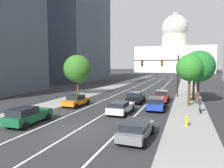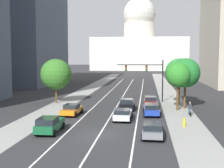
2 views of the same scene
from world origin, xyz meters
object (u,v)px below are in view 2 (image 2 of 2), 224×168
Objects in this scene: capitol_building at (139,45)px; car_green at (49,124)px; car_white at (123,114)px; street_tree_near_right at (178,75)px; car_gray at (153,129)px; fire_hydrant at (184,122)px; street_tree_mid_left at (56,74)px; cyclist at (190,109)px; car_black at (127,104)px; traffic_signal_mast at (148,73)px; car_blue at (151,109)px; car_red at (151,102)px; street_tree_far_right at (185,73)px; street_tree_mid_right at (179,72)px; car_orange at (72,109)px.

capitol_building reaches higher than car_green.
street_tree_near_right reaches higher than car_white.
fire_hydrant is at bearing -34.82° from car_gray.
capitol_building is at bearing 1.24° from car_white.
cyclist is at bearing -23.13° from street_tree_mid_left.
street_tree_near_right is at bearing -45.79° from car_green.
car_black is 9.20m from traffic_signal_mast.
car_gray is 4.81× the size of fire_hydrant.
traffic_signal_mast reaches higher than car_blue.
cyclist is (4.71, -5.73, 0.06)m from car_red.
cyclist is (1.38, 6.07, 0.39)m from fire_hydrant.
capitol_building reaches higher than fire_hydrant.
street_tree_far_right is (4.72, -0.44, 4.19)m from car_red.
traffic_signal_mast is at bearing -25.56° from car_green.
car_gray reaches higher than car_white.
car_green is 0.67× the size of street_tree_mid_right.
car_red is 1.01× the size of car_green.
cyclist is (7.96, -3.42, 0.06)m from car_black.
traffic_signal_mast is (9.39, 21.26, 3.83)m from car_green.
fire_hydrant is 10.79m from street_tree_near_right.
car_orange is 0.92× the size of car_green.
traffic_signal_mast reaches higher than cyclist.
cyclist is (5.09, -11.27, -3.79)m from traffic_signal_mast.
car_green reaches higher than car_blue.
fire_hydrant is 0.13× the size of street_tree_mid_left.
capitol_building reaches higher than cyclist.
car_gray is at bearing -89.02° from traffic_signal_mast.
car_green is at bearing 123.54° from cyclist.
street_tree_mid_right reaches higher than car_gray.
car_white is at bearing -106.74° from car_orange.
street_tree_mid_right is at bearing 86.38° from fire_hydrant.
car_orange is 0.57× the size of traffic_signal_mast.
car_black reaches higher than car_blue.
car_red reaches higher than car_gray.
street_tree_far_right is 1.02× the size of street_tree_mid_left.
capitol_building is 120.48m from street_tree_mid_right.
traffic_signal_mast is at bearing 2.71° from car_red.
car_black is 0.89× the size of car_red.
capitol_building is 29.19× the size of cyclist.
cyclist is 0.24× the size of street_tree_far_right.
street_tree_near_right is at bearing -61.94° from traffic_signal_mast.
street_tree_near_right is (18.24, -4.45, 0.29)m from street_tree_mid_left.
car_orange is at bearing -155.68° from street_tree_far_right.
capitol_building is 139.79m from car_green.
car_green is 9.78m from car_gray.
car_white is at bearing -89.30° from capitol_building.
cyclist is at bearing -65.71° from traffic_signal_mast.
car_blue is (4.89, -129.29, -12.62)m from capitol_building.
car_black is at bearing -166.77° from street_tree_far_right.
fire_hydrant is 0.13× the size of street_tree_far_right.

